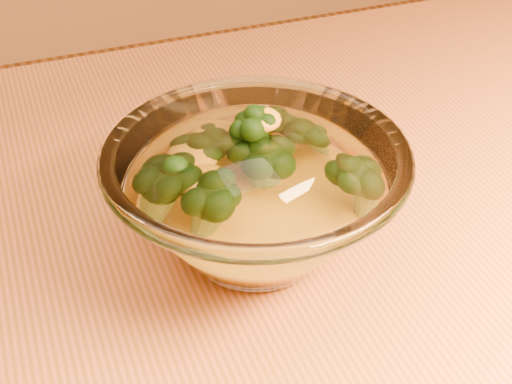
% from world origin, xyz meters
% --- Properties ---
extents(table, '(1.20, 0.80, 0.75)m').
position_xyz_m(table, '(0.00, 0.00, 0.65)').
color(table, '#B75D36').
rests_on(table, ground).
extents(glass_bowl, '(0.20, 0.20, 0.09)m').
position_xyz_m(glass_bowl, '(-0.09, 0.05, 0.80)').
color(glass_bowl, white).
rests_on(glass_bowl, table).
extents(cheese_sauce, '(0.11, 0.11, 0.03)m').
position_xyz_m(cheese_sauce, '(-0.09, 0.05, 0.78)').
color(cheese_sauce, '#FFAB15').
rests_on(cheese_sauce, glass_bowl).
extents(broccoli_heap, '(0.15, 0.11, 0.07)m').
position_xyz_m(broccoli_heap, '(-0.09, 0.07, 0.81)').
color(broccoli_heap, black).
rests_on(broccoli_heap, cheese_sauce).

